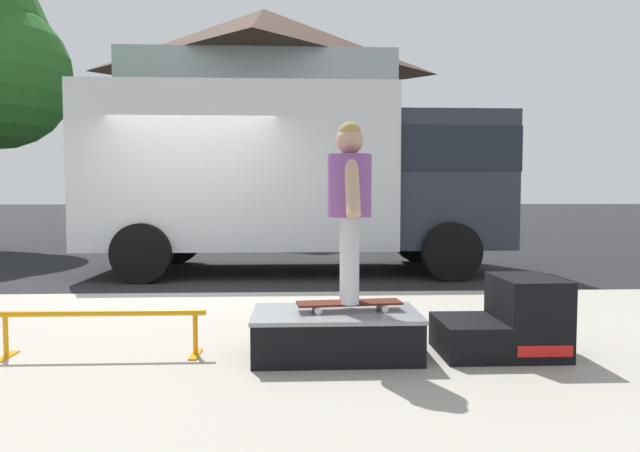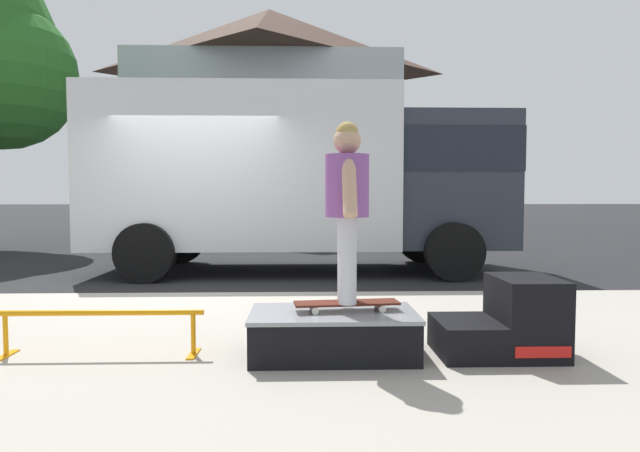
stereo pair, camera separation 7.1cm
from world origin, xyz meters
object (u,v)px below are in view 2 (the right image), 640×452
at_px(skate_box, 333,332).
at_px(skateboard, 347,303).
at_px(skater_kid, 347,197).
at_px(kicker_ramp, 507,323).
at_px(grind_rail, 100,321).
at_px(box_truck, 303,173).

height_order(skate_box, skateboard, skateboard).
bearing_deg(skater_kid, kicker_ramp, -0.99).
xyz_separation_m(skate_box, grind_rail, (-1.74, 0.07, 0.08)).
height_order(skateboard, box_truck, box_truck).
bearing_deg(box_truck, skater_kid, -86.38).
relative_size(skate_box, skater_kid, 0.92).
xyz_separation_m(grind_rail, skateboard, (1.84, -0.05, 0.13)).
xyz_separation_m(skateboard, box_truck, (-0.34, 5.33, 1.19)).
height_order(kicker_ramp, skateboard, kicker_ramp).
xyz_separation_m(skate_box, kicker_ramp, (1.31, -0.00, 0.06)).
bearing_deg(kicker_ramp, skateboard, 179.01).
distance_m(grind_rail, skater_kid, 2.06).
relative_size(kicker_ramp, skateboard, 1.13).
bearing_deg(skater_kid, grind_rail, 178.59).
height_order(skateboard, skater_kid, skater_kid).
relative_size(grind_rail, skater_kid, 1.16).
distance_m(skate_box, skater_kid, 1.01).
xyz_separation_m(kicker_ramp, skateboard, (-1.21, 0.02, 0.15)).
xyz_separation_m(skate_box, skateboard, (0.10, 0.02, 0.21)).
bearing_deg(skateboard, grind_rail, 178.59).
bearing_deg(skater_kid, skateboard, 135.00).
distance_m(grind_rail, box_truck, 5.65).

